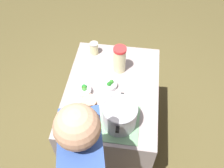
% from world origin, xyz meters
% --- Properties ---
extents(ground_plane, '(8.00, 8.00, 0.00)m').
position_xyz_m(ground_plane, '(0.00, 0.00, 0.00)').
color(ground_plane, brown).
extents(counter_slab, '(1.05, 0.77, 0.92)m').
position_xyz_m(counter_slab, '(0.00, 0.00, 0.46)').
color(counter_slab, gray).
rests_on(counter_slab, ground_plane).
extents(dish_cloth, '(0.33, 0.29, 0.01)m').
position_xyz_m(dish_cloth, '(0.33, 0.10, 0.92)').
color(dish_cloth, '#74A777').
rests_on(dish_cloth, counter_slab).
extents(cooking_pot, '(0.32, 0.25, 0.20)m').
position_xyz_m(cooking_pot, '(0.33, 0.10, 1.03)').
color(cooking_pot, '#B7B7BC').
rests_on(cooking_pot, dish_cloth).
extents(lemonade_pitcher, '(0.11, 0.11, 0.25)m').
position_xyz_m(lemonade_pitcher, '(-0.21, 0.04, 1.05)').
color(lemonade_pitcher, '#F0EAAC').
rests_on(lemonade_pitcher, counter_slab).
extents(mason_jar, '(0.08, 0.08, 0.12)m').
position_xyz_m(mason_jar, '(-0.39, -0.22, 0.98)').
color(mason_jar, beige).
rests_on(mason_jar, counter_slab).
extents(broccoli_bowl_front, '(0.12, 0.12, 0.08)m').
position_xyz_m(broccoli_bowl_front, '(0.33, -0.21, 0.95)').
color(broccoli_bowl_front, silver).
rests_on(broccoli_bowl_front, counter_slab).
extents(broccoli_bowl_center, '(0.12, 0.12, 0.08)m').
position_xyz_m(broccoli_bowl_center, '(0.08, -0.22, 0.95)').
color(broccoli_bowl_center, silver).
rests_on(broccoli_bowl_center, counter_slab).
extents(broccoli_bowl_back, '(0.11, 0.11, 0.07)m').
position_xyz_m(broccoli_bowl_back, '(-0.01, -0.01, 0.95)').
color(broccoli_bowl_back, silver).
rests_on(broccoli_bowl_back, counter_slab).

